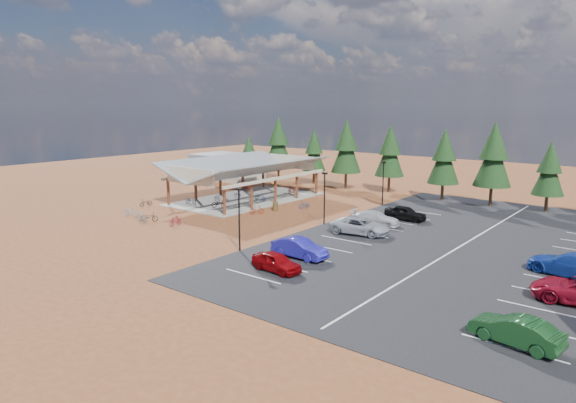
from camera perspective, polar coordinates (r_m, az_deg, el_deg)
The scene contains 40 objects.
ground at distance 52.10m, azimuth -1.77°, elevation -2.13°, with size 140.00×140.00×0.00m, color brown.
asphalt_lot at distance 45.68m, azimuth 18.92°, elevation -4.56°, with size 27.00×44.00×0.04m, color black.
concrete_pad at distance 63.72m, azimuth -4.60°, elevation 0.28°, with size 10.60×18.60×0.10m, color gray.
bike_pavilion at distance 63.14m, azimuth -4.65°, elevation 3.64°, with size 11.65×19.40×4.97m.
outbuilding at distance 80.87m, azimuth -6.60°, elevation 3.90°, with size 11.00×7.00×3.90m.
lamp_post_0 at distance 40.93m, azimuth -5.45°, elevation -1.49°, with size 0.50×0.25×5.14m.
lamp_post_1 at distance 50.11m, azimuth 4.07°, elevation 0.80°, with size 0.50×0.25×5.14m.
lamp_post_2 at distance 60.29m, azimuth 10.52°, elevation 2.34°, with size 0.50×0.25×5.14m.
trash_bin_0 at distance 57.26m, azimuth -1.42°, elevation -0.49°, with size 0.60×0.60×0.90m, color #4E391B.
trash_bin_1 at distance 56.74m, azimuth -1.41°, elevation -0.59°, with size 0.60×0.60×0.90m, color #4E391B.
pine_0 at distance 83.99m, azimuth -4.36°, elevation 5.56°, with size 2.83×2.83×6.59m.
pine_1 at distance 79.74m, azimuth -1.08°, elevation 6.69°, with size 4.17×4.17×9.72m.
pine_2 at distance 75.68m, azimuth 2.90°, elevation 5.66°, with size 3.44×3.44×8.01m.
pine_3 at distance 71.22m, azimuth 6.51°, elevation 6.08°, with size 4.13×4.13×9.61m.
pine_4 at distance 69.48m, azimuth 11.26°, elevation 5.52°, with size 3.87×3.87×9.01m.
pine_5 at distance 64.80m, azimuth 16.96°, elevation 4.78°, with size 3.78×3.78×8.81m.
pine_6 at distance 62.86m, azimuth 21.89°, elevation 4.85°, with size 4.20×4.20×9.78m.
pine_7 at distance 62.22m, azimuth 27.05°, elevation 3.23°, with size 3.33×3.33×7.75m.
bike_0 at distance 61.27m, azimuth -10.75°, elevation 0.16°, with size 0.59×1.68×0.88m, color black.
bike_1 at distance 62.24m, azimuth -7.87°, elevation 0.44°, with size 0.44×1.57×0.94m, color gray.
bike_2 at distance 64.86m, azimuth -5.64°, elevation 0.85°, with size 0.54×1.54×0.81m, color navy.
bike_3 at distance 69.07m, azimuth -4.44°, elevation 1.58°, with size 0.49×1.74×1.04m, color maroon.
bike_4 at distance 58.21m, azimuth -7.69°, elevation -0.24°, with size 0.66×1.90×1.00m, color black.
bike_5 at distance 62.07m, azimuth -3.86°, elevation 0.51°, with size 0.46×1.62×0.97m, color #A0A2A9.
bike_6 at distance 62.56m, azimuth -3.11°, elevation 0.57°, with size 0.60×1.73×0.91m, color navy.
bike_7 at distance 66.24m, azimuth 0.40°, elevation 1.20°, with size 0.47×1.66×1.00m, color #9B2410.
bike_8 at distance 61.43m, azimuth -15.50°, elevation -0.12°, with size 0.58×1.65×0.87m, color black.
bike_9 at distance 56.55m, azimuth -17.09°, elevation -1.04°, with size 0.49×1.73×1.04m, color gray.
bike_11 at distance 50.99m, azimuth -12.39°, elevation -2.12°, with size 0.45×1.58×0.95m, color maroon.
bike_12 at distance 53.41m, azimuth -15.18°, elevation -1.66°, with size 0.64×1.83×0.96m, color black.
bike_13 at distance 53.44m, azimuth -15.96°, elevation -1.65°, with size 0.48×1.71×1.03m, color gray.
bike_14 at distance 58.01m, azimuth 1.85°, elevation -0.35°, with size 0.59×1.69×0.89m, color navy.
bike_15 at distance 54.93m, azimuth -3.49°, elevation -0.93°, with size 0.48×1.69×1.02m, color maroon.
car_0 at distance 36.35m, azimuth -1.29°, elevation -6.73°, with size 1.59×3.96×1.35m, color #8C0509.
car_1 at distance 39.47m, azimuth 1.28°, elevation -5.19°, with size 1.58×4.54×1.50m, color #1F1C93.
car_2 at distance 46.91m, azimuth 8.01°, elevation -2.71°, with size 2.46×5.33×1.48m, color #A6A8AF.
car_3 at distance 50.53m, azimuth 9.67°, elevation -1.85°, with size 1.92×4.71×1.37m, color silver.
car_4 at distance 53.36m, azimuth 12.90°, elevation -1.26°, with size 1.70×4.22×1.44m, color black.
car_5 at distance 28.14m, azimuth 23.96°, elevation -12.97°, with size 1.53×4.39×1.44m, color #16421C.
car_7 at distance 40.23m, azimuth 28.93°, elevation -6.16°, with size 2.30×5.67×1.64m, color #193A9C.
Camera 1 is at (32.74, -38.82, 11.67)m, focal length 32.00 mm.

